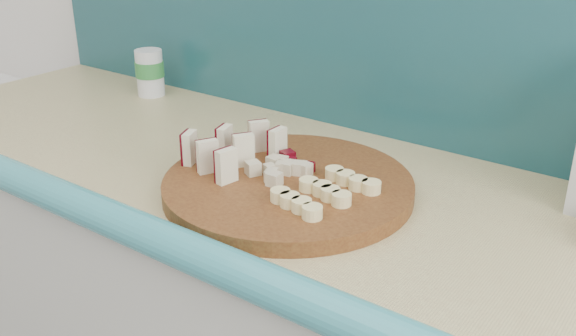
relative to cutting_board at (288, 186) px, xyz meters
The scene contains 7 objects.
backsplash 0.43m from the cutting_board, 74.74° to the left, with size 2.20×0.02×0.50m, color teal.
cutting_board is the anchor object (origin of this frame).
apple_wedges 0.13m from the cutting_board, behind, with size 0.14×0.18×0.06m.
apple_chunks 0.04m from the cutting_board, 166.13° to the left, with size 0.07×0.07×0.02m.
banana_slices 0.09m from the cutting_board, 12.47° to the right, with size 0.13×0.17×0.02m.
canister 0.66m from the cutting_board, 157.53° to the left, with size 0.07×0.07×0.11m.
banana_peel 0.19m from the cutting_board, 131.40° to the left, with size 0.19×0.16×0.01m.
Camera 1 is at (0.59, 0.64, 1.39)m, focal length 40.00 mm.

